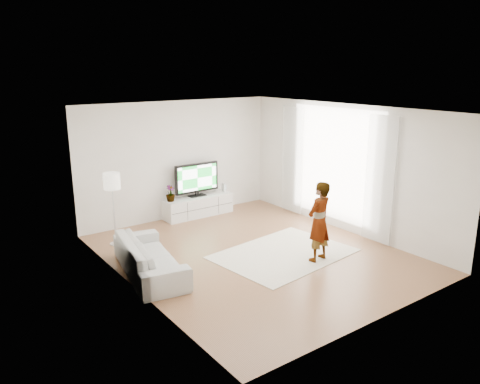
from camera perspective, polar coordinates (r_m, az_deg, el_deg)
floor at (r=9.25m, az=1.79°, el=-7.56°), size 6.00×6.00×0.00m
ceiling at (r=8.58m, az=1.95°, el=9.99°), size 6.00×6.00×0.00m
wall_left at (r=7.59m, az=-13.21°, el=-1.85°), size 0.02×6.00×2.80m
wall_right at (r=10.50m, az=12.72°, el=2.82°), size 0.02×6.00×2.80m
wall_back at (r=11.27m, az=-7.56°, el=3.88°), size 5.00×0.02×2.80m
wall_front at (r=6.80m, az=17.62°, el=-4.15°), size 5.00×0.02×2.80m
window at (r=10.67m, az=11.46°, el=3.35°), size 0.01×2.60×2.50m
curtain_near at (r=9.82m, az=16.67°, el=1.42°), size 0.04×0.70×2.60m
curtain_far at (r=11.53m, az=6.42°, el=3.91°), size 0.04×0.70×2.60m
media_console at (r=11.53m, az=-5.13°, el=-1.70°), size 1.75×0.50×0.49m
television at (r=11.38m, az=-5.28°, el=1.65°), size 1.17×0.23×0.81m
game_console at (r=11.83m, az=-1.99°, el=0.56°), size 0.07×0.16×0.21m
potted_plant at (r=11.07m, az=-8.48°, el=-0.17°), size 0.27×0.27×0.38m
rug at (r=9.29m, az=5.34°, el=-7.49°), size 2.78×2.15×0.01m
player at (r=8.81m, az=9.61°, el=-3.58°), size 0.61×0.45×1.52m
sofa at (r=8.47m, az=-10.95°, el=-7.74°), size 1.20×2.26×0.63m
floor_lamp at (r=9.70m, az=-15.34°, el=0.91°), size 0.33×0.33×1.51m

